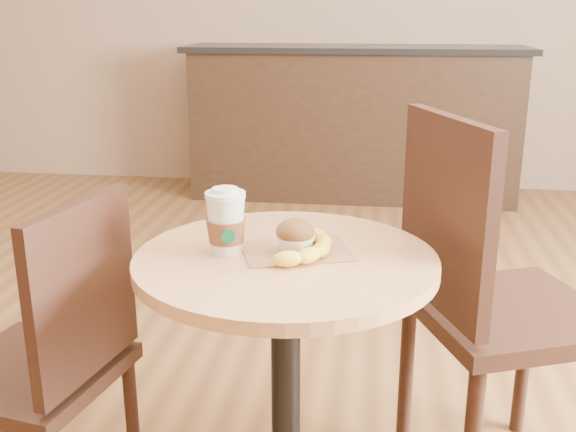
{
  "coord_description": "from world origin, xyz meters",
  "views": [
    {
      "loc": [
        0.16,
        -1.52,
        1.28
      ],
      "look_at": [
        -0.03,
        -0.08,
        0.83
      ],
      "focal_mm": 42.0,
      "sensor_mm": 36.0,
      "label": 1
    }
  ],
  "objects_px": {
    "chair_right": "(487,296)",
    "chair_left": "(50,360)",
    "coffee_cup": "(226,224)",
    "cafe_table": "(286,344)",
    "muffin": "(295,237)",
    "banana": "(308,244)"
  },
  "relations": [
    {
      "from": "chair_right",
      "to": "chair_left",
      "type": "bearing_deg",
      "value": 85.46
    },
    {
      "from": "chair_left",
      "to": "coffee_cup",
      "type": "height_order",
      "value": "coffee_cup"
    },
    {
      "from": "cafe_table",
      "to": "muffin",
      "type": "relative_size",
      "value": 8.46
    },
    {
      "from": "muffin",
      "to": "banana",
      "type": "xyz_separation_m",
      "value": [
        0.03,
        0.01,
        -0.02
      ]
    },
    {
      "from": "chair_left",
      "to": "banana",
      "type": "relative_size",
      "value": 3.4
    },
    {
      "from": "cafe_table",
      "to": "muffin",
      "type": "height_order",
      "value": "muffin"
    },
    {
      "from": "cafe_table",
      "to": "coffee_cup",
      "type": "relative_size",
      "value": 4.95
    },
    {
      "from": "chair_left",
      "to": "muffin",
      "type": "xyz_separation_m",
      "value": [
        0.57,
        0.08,
        0.31
      ]
    },
    {
      "from": "cafe_table",
      "to": "chair_right",
      "type": "distance_m",
      "value": 0.55
    },
    {
      "from": "chair_left",
      "to": "cafe_table",
      "type": "bearing_deg",
      "value": 108.06
    },
    {
      "from": "chair_left",
      "to": "chair_right",
      "type": "relative_size",
      "value": 0.85
    },
    {
      "from": "chair_left",
      "to": "chair_right",
      "type": "xyz_separation_m",
      "value": [
        1.04,
        0.31,
        0.09
      ]
    },
    {
      "from": "banana",
      "to": "cafe_table",
      "type": "bearing_deg",
      "value": -150.3
    },
    {
      "from": "chair_left",
      "to": "muffin",
      "type": "height_order",
      "value": "chair_left"
    },
    {
      "from": "cafe_table",
      "to": "chair_left",
      "type": "xyz_separation_m",
      "value": [
        -0.55,
        -0.07,
        -0.04
      ]
    },
    {
      "from": "cafe_table",
      "to": "chair_left",
      "type": "height_order",
      "value": "chair_left"
    },
    {
      "from": "chair_right",
      "to": "banana",
      "type": "xyz_separation_m",
      "value": [
        -0.44,
        -0.22,
        0.2
      ]
    },
    {
      "from": "chair_right",
      "to": "muffin",
      "type": "height_order",
      "value": "chair_right"
    },
    {
      "from": "coffee_cup",
      "to": "muffin",
      "type": "xyz_separation_m",
      "value": [
        0.16,
        0.01,
        -0.03
      ]
    },
    {
      "from": "chair_left",
      "to": "banana",
      "type": "distance_m",
      "value": 0.67
    },
    {
      "from": "chair_right",
      "to": "muffin",
      "type": "xyz_separation_m",
      "value": [
        -0.47,
        -0.23,
        0.22
      ]
    },
    {
      "from": "muffin",
      "to": "banana",
      "type": "height_order",
      "value": "muffin"
    }
  ]
}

